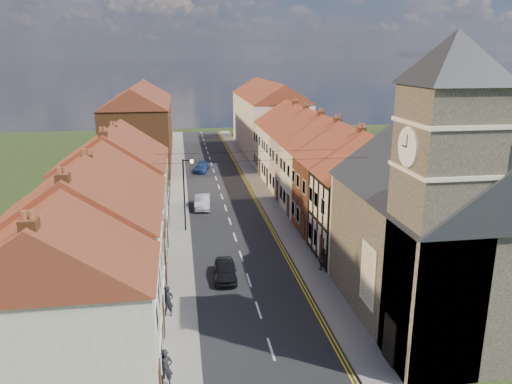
% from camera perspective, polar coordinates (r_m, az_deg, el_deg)
% --- Properties ---
extents(ground, '(160.00, 160.00, 0.00)m').
position_cam_1_polar(ground, '(24.47, 2.64, -20.06)').
color(ground, '#2B3918').
rests_on(ground, ground).
extents(road, '(7.00, 90.00, 0.02)m').
position_cam_1_polar(road, '(51.65, -3.92, -0.53)').
color(road, black).
rests_on(road, ground).
extents(pavement_left, '(1.80, 90.00, 0.12)m').
position_cam_1_polar(pavement_left, '(51.48, -8.80, -0.68)').
color(pavement_left, gray).
rests_on(pavement_left, ground).
extents(pavement_right, '(1.80, 90.00, 0.12)m').
position_cam_1_polar(pavement_right, '(52.17, 0.90, -0.27)').
color(pavement_right, gray).
rests_on(pavement_right, ground).
extents(church, '(11.25, 14.25, 15.20)m').
position_cam_1_polar(church, '(27.76, 20.70, -3.03)').
color(church, '#3F342C').
rests_on(church, ground).
extents(cottage_r_tudor, '(8.30, 5.20, 9.00)m').
position_cam_1_polar(cottage_r_tudor, '(36.19, 13.22, -0.57)').
color(cottage_r_tudor, '#BEB3A0').
rests_on(cottage_r_tudor, ground).
extents(cottage_r_white_near, '(8.30, 6.00, 9.00)m').
position_cam_1_polar(cottage_r_white_near, '(41.07, 10.50, 1.49)').
color(cottage_r_white_near, brown).
rests_on(cottage_r_white_near, ground).
extents(cottage_r_cream_mid, '(8.30, 5.20, 9.00)m').
position_cam_1_polar(cottage_r_cream_mid, '(46.07, 8.32, 3.11)').
color(cottage_r_cream_mid, '#BEB3A0').
rests_on(cottage_r_cream_mid, ground).
extents(cottage_r_pink, '(8.30, 6.00, 9.00)m').
position_cam_1_polar(cottage_r_pink, '(51.14, 6.57, 4.39)').
color(cottage_r_pink, '#B7A290').
rests_on(cottage_r_pink, ground).
extents(cottage_r_white_far, '(8.30, 5.20, 9.00)m').
position_cam_1_polar(cottage_r_white_far, '(56.28, 5.13, 5.45)').
color(cottage_r_white_far, '#BBB7B1').
rests_on(cottage_r_white_far, ground).
extents(cottage_r_cream_far, '(8.30, 6.00, 9.00)m').
position_cam_1_polar(cottage_r_cream_far, '(61.46, 3.93, 6.31)').
color(cottage_r_cream_far, '#BEB3A0').
rests_on(cottage_r_cream_far, ground).
extents(cottage_l_brick_near, '(8.30, 5.70, 8.80)m').
position_cam_1_polar(cottage_l_brick_near, '(22.23, -21.85, -12.00)').
color(cottage_l_brick_near, '#BEB3A0').
rests_on(cottage_l_brick_near, ground).
extents(cottage_l_cream, '(8.30, 6.30, 9.10)m').
position_cam_1_polar(cottage_l_cream, '(27.35, -19.28, -6.19)').
color(cottage_l_cream, '#BBB7B1').
rests_on(cottage_l_cream, ground).
extents(cottage_l_white, '(8.30, 6.90, 8.80)m').
position_cam_1_polar(cottage_l_white, '(33.35, -17.39, -2.43)').
color(cottage_l_white, brown).
rests_on(cottage_l_white, ground).
extents(cottage_l_brick_mid, '(8.30, 5.70, 9.10)m').
position_cam_1_polar(cottage_l_brick_mid, '(39.12, -16.17, 0.51)').
color(cottage_l_brick_mid, '#BEB3A0').
rests_on(cottage_l_brick_mid, ground).
extents(cottage_l_pink, '(8.30, 6.30, 8.80)m').
position_cam_1_polar(cottage_l_pink, '(44.75, -15.27, 2.21)').
color(cottage_l_pink, brown).
rests_on(cottage_l_pink, ground).
extents(block_right_far, '(8.30, 24.20, 10.50)m').
position_cam_1_polar(block_right_far, '(76.21, 1.40, 8.74)').
color(block_right_far, '#BEB3A0').
rests_on(block_right_far, ground).
extents(block_left_far, '(8.30, 24.20, 10.50)m').
position_cam_1_polar(block_left_far, '(70.26, -13.10, 7.78)').
color(block_left_far, brown).
rests_on(block_left_far, ground).
extents(lamppost, '(0.88, 0.15, 6.00)m').
position_cam_1_polar(lamppost, '(40.91, -8.10, 0.19)').
color(lamppost, black).
rests_on(lamppost, pavement_left).
extents(car_near, '(1.62, 3.66, 1.23)m').
position_cam_1_polar(car_near, '(32.95, -3.55, -8.94)').
color(car_near, black).
rests_on(car_near, ground).
extents(car_mid, '(1.65, 4.13, 1.34)m').
position_cam_1_polar(car_mid, '(47.87, -6.15, -1.06)').
color(car_mid, '#A0A2A7').
rests_on(car_mid, ground).
extents(car_far, '(2.33, 4.11, 1.12)m').
position_cam_1_polar(car_far, '(62.83, -6.23, 2.83)').
color(car_far, navy).
rests_on(car_far, ground).
extents(pedestrian_left, '(0.65, 0.44, 1.75)m').
position_cam_1_polar(pedestrian_left, '(23.41, -10.29, -19.19)').
color(pedestrian_left, black).
rests_on(pedestrian_left, pavement_left).
extents(pedestrian_right, '(0.84, 0.72, 1.52)m').
position_cam_1_polar(pedestrian_right, '(34.22, 7.57, -7.60)').
color(pedestrian_right, black).
rests_on(pedestrian_right, pavement_right).
extents(pedestrian_left_b, '(0.73, 0.56, 1.77)m').
position_cam_1_polar(pedestrian_left_b, '(28.69, -10.05, -12.19)').
color(pedestrian_left_b, black).
rests_on(pedestrian_left_b, pavement_left).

